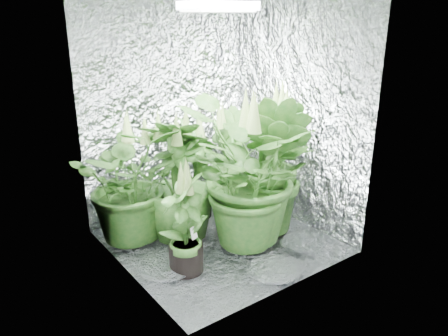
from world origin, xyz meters
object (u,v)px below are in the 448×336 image
Objects in this scene: plant_a at (132,183)px; plant_f at (185,225)px; plant_c at (230,161)px; circulation_fan at (249,194)px; grow_lamp at (219,5)px; plant_d at (179,182)px; plant_g at (273,165)px; plant_b at (195,171)px; plant_e at (250,175)px.

plant_a reaches higher than plant_f.
plant_f is at bearing -142.87° from plant_c.
circulation_fan is at bearing -3.48° from plant_a.
plant_a is (-0.54, 0.43, -1.32)m from grow_lamp.
plant_d reaches higher than plant_a.
plant_d is 0.87× the size of plant_g.
plant_b is at bearing 52.84° from plant_f.
circulation_fan is at bearing 50.49° from plant_e.
grow_lamp is 0.49× the size of plant_c.
plant_g is (0.37, -0.62, 0.15)m from plant_b.
circulation_fan is (0.15, -0.12, -0.33)m from plant_c.
plant_a is 0.66m from plant_b.
grow_lamp is 1.49× the size of circulation_fan.
plant_a is 0.94m from plant_e.
plant_d reaches higher than plant_c.
plant_b is 0.77× the size of plant_g.
plant_f is (-0.91, -0.69, -0.10)m from plant_c.
plant_b is (0.65, 0.09, -0.07)m from plant_a.
plant_a is 1.15× the size of plant_b.
plant_f is 1.23m from circulation_fan.
plant_f reaches higher than circulation_fan.
plant_d is (-0.70, -0.26, 0.04)m from plant_c.
plant_g is (1.02, -0.53, 0.09)m from plant_a.
plant_f is at bearing -154.62° from grow_lamp.
plant_d is at bearing 137.12° from grow_lamp.
grow_lamp is at bearing -134.15° from plant_c.
plant_g is (0.01, -0.58, 0.12)m from plant_c.
circulation_fan is at bearing 73.58° from plant_g.
plant_f is (-0.21, -0.43, -0.14)m from plant_d.
grow_lamp reaches higher than plant_a.
plant_b is at bearing 7.81° from plant_a.
grow_lamp is 1.83m from circulation_fan.
plant_a is 1.36× the size of plant_f.
plant_a is 0.89× the size of plant_g.
grow_lamp is 1.54m from plant_f.
plant_c is at bearing 65.14° from plant_e.
plant_b is 0.46m from plant_d.
plant_b is 0.74m from plant_g.
plant_g reaches higher than circulation_fan.
plant_c is 0.75m from plant_d.
grow_lamp reaches higher than plant_d.
grow_lamp is 0.51× the size of plant_b.
plant_f is at bearing -116.50° from plant_d.
circulation_fan is at bearing 9.76° from plant_d.
plant_a is at bearing -172.19° from plant_b.
plant_c is at bearing 122.75° from circulation_fan.
plant_g reaches higher than plant_a.
plant_e is 0.65m from plant_f.
grow_lamp is at bearing 168.57° from plant_g.
plant_e is at bearing -86.35° from plant_b.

